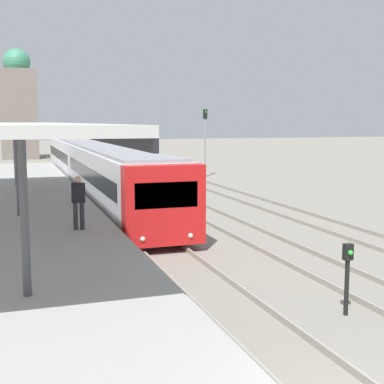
{
  "coord_description": "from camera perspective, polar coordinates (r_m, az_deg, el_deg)",
  "views": [
    {
      "loc": [
        -4.56,
        -4.85,
        4.22
      ],
      "look_at": [
        1.85,
        14.1,
        1.56
      ],
      "focal_mm": 50.0,
      "sensor_mm": 36.0,
      "label": 1
    }
  ],
  "objects": [
    {
      "name": "person_on_platform",
      "position": [
        16.74,
        -12.03,
        -0.77
      ],
      "size": [
        0.4,
        0.22,
        1.66
      ],
      "color": "#2D2D33",
      "rests_on": "station_platform"
    },
    {
      "name": "signal_mast_far",
      "position": [
        40.68,
        1.41,
        6.13
      ],
      "size": [
        0.28,
        0.29,
        5.11
      ],
      "color": "gray",
      "rests_on": "ground_plane"
    },
    {
      "name": "platform_canopy",
      "position": [
        19.72,
        -18.16,
        6.64
      ],
      "size": [
        4.0,
        23.35,
        3.26
      ],
      "color": "beige",
      "rests_on": "station_platform"
    },
    {
      "name": "signal_post_near",
      "position": [
        12.18,
        16.25,
        -8.05
      ],
      "size": [
        0.2,
        0.21,
        1.6
      ],
      "color": "black",
      "rests_on": "ground_plane"
    },
    {
      "name": "train_near",
      "position": [
        32.73,
        -10.64,
        2.92
      ],
      "size": [
        2.65,
        32.63,
        2.96
      ],
      "color": "red",
      "rests_on": "ground_plane"
    },
    {
      "name": "train_far",
      "position": [
        64.97,
        -11.41,
        5.12
      ],
      "size": [
        2.6,
        44.2,
        2.94
      ],
      "color": "navy",
      "rests_on": "ground_plane"
    },
    {
      "name": "distant_domed_building",
      "position": [
        64.08,
        -18.02,
        8.6
      ],
      "size": [
        4.0,
        4.0,
        12.27
      ],
      "color": "slate",
      "rests_on": "ground_plane"
    }
  ]
}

